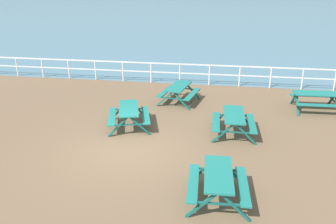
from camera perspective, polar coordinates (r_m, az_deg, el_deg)
The scene contains 8 objects.
ground_plane at distance 11.82m, azimuth -6.70°, elevation -6.43°, with size 30.00×24.00×0.20m, color brown.
sea_band at distance 63.09m, azimuth 6.62°, elevation 16.21°, with size 142.00×90.00×0.01m, color teal.
seaward_railing at distance 18.63m, azimuth -0.44°, elevation 6.85°, with size 23.07×0.07×1.08m.
picnic_table_near_left at distance 16.02m, azimuth 22.66°, elevation 2.21°, with size 1.85×1.60×0.80m.
picnic_table_mid_centre at distance 12.76m, azimuth 10.55°, elevation -1.11°, with size 1.59×1.85×0.80m.
picnic_table_far_left at distance 13.22m, azimuth -6.32°, elevation -0.07°, with size 1.92×2.13×0.80m.
picnic_table_seaward at distance 9.08m, azimuth 8.08°, elevation -10.71°, with size 1.62×1.87×0.80m.
picnic_table_corner at distance 15.76m, azimuth 1.77°, elevation 3.59°, with size 1.83×2.05×0.80m.
Camera 1 is at (3.00, -10.04, 5.35)m, focal length 37.89 mm.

